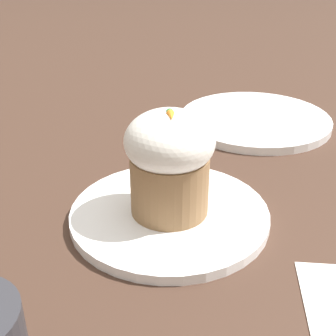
% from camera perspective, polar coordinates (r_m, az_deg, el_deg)
% --- Properties ---
extents(ground_plane, '(4.00, 4.00, 0.00)m').
position_cam_1_polar(ground_plane, '(0.52, 0.19, -6.19)').
color(ground_plane, '#3D281E').
extents(dessert_plate, '(0.22, 0.22, 0.01)m').
position_cam_1_polar(dessert_plate, '(0.51, 0.19, -5.67)').
color(dessert_plate, white).
rests_on(dessert_plate, ground_plane).
extents(carrot_cake, '(0.09, 0.09, 0.12)m').
position_cam_1_polar(carrot_cake, '(0.48, 0.00, 0.73)').
color(carrot_cake, olive).
rests_on(carrot_cake, dessert_plate).
extents(spoon, '(0.12, 0.08, 0.01)m').
position_cam_1_polar(spoon, '(0.52, -0.42, -4.14)').
color(spoon, silver).
rests_on(spoon, dessert_plate).
extents(side_plate, '(0.24, 0.24, 0.01)m').
position_cam_1_polar(side_plate, '(0.77, 10.55, 5.81)').
color(side_plate, white).
rests_on(side_plate, ground_plane).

